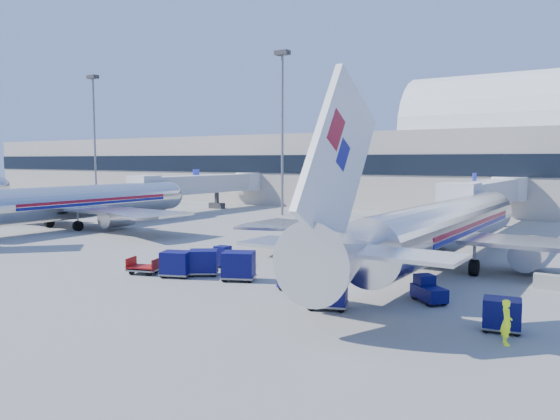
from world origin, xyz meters
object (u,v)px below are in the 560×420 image
Objects in this scene: airliner_main at (441,228)px; cart_solo_near at (328,290)px; jetbridge_mid at (207,184)px; mast_west at (282,108)px; airliner_mid at (70,203)px; cart_train_c at (176,263)px; mast_far_west at (94,120)px; tug_lead at (298,279)px; cart_open_red at (144,268)px; cart_solo_far at (502,314)px; tug_right at (428,290)px; jetbridge_near at (490,194)px; ramp_worker at (507,322)px; tug_left at (226,256)px; cart_train_a at (239,265)px; cart_train_b at (204,262)px.

cart_solo_near is at bearing -97.41° from airliner_main.
mast_west is at bearing -3.21° from jetbridge_mid.
airliner_mid reaches higher than cart_train_c.
jetbridge_mid is at bearing 1.81° from mast_far_west.
tug_lead is 11.43m from cart_open_red.
mast_west is 11.80× the size of cart_solo_far.
mast_far_west is 81.42m from tug_right.
airliner_mid is 26.43m from jetbridge_mid.
airliner_main is 1.35× the size of jetbridge_near.
tug_lead is at bearing -16.90° from airliner_mid.
cart_solo_near is at bearing 60.03° from ramp_worker.
jetbridge_mid is 27.82m from mast_far_west.
airliner_main is 9.88m from tug_right.
jetbridge_mid is at bearing 149.36° from airliner_main.
mast_west is (-27.60, -0.81, 10.86)m from jetbridge_near.
cart_solo_far is (36.66, -38.09, -13.99)m from mast_west.
tug_left is at bearing -63.41° from mast_west.
tug_right is 0.95× the size of cart_solo_near.
cart_open_red is at bearing 169.41° from cart_train_c.
tug_lead reaches higher than cart_open_red.
tug_left is at bearing 155.62° from cart_solo_far.
tug_left is (56.51, -32.97, -14.10)m from mast_far_west.
ramp_worker is at bearing -63.41° from airliner_main.
cart_solo_far is at bearing -14.49° from cart_solo_near.
cart_train_a is 4.34m from cart_train_c.
mast_far_west is at bearing 124.30° from cart_train_c.
cart_train_b is 0.98× the size of cart_solo_near.
airliner_mid reaches higher than cart_solo_near.
jetbridge_mid reaches higher than cart_solo_near.
cart_train_a is at bearing -133.88° from tug_left.
cart_solo_far is (6.66, -12.60, -2.12)m from airliner_main.
tug_right is 14.95m from cart_train_b.
cart_train_a reaches higher than tug_left.
cart_train_a is at bearing -132.30° from tug_right.
mast_west is 50.13m from cart_solo_near.
mast_far_west is at bearing 37.74° from ramp_worker.
airliner_main and airliner_mid have the same top height.
airliner_mid is at bearing 135.49° from cart_train_a.
cart_train_a is at bearing -34.43° from cart_train_b.
cart_train_c is (-1.16, -1.39, -0.01)m from cart_train_b.
cart_train_a is (-11.94, -1.48, 0.34)m from tug_right.
cart_open_red is at bearing -54.30° from jetbridge_mid.
mast_west reaches higher than airliner_main.
mast_far_west reaches higher than cart_solo_near.
cart_train_c is at bearing -7.08° from cart_open_red.
cart_solo_near is (0.64, -39.86, -2.94)m from jetbridge_near.
airliner_main is 75.44m from mast_far_west.
cart_train_a reaches higher than tug_right.
cart_train_a is 1.06× the size of cart_train_b.
cart_solo_near is (3.24, -2.32, 0.25)m from tug_lead.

